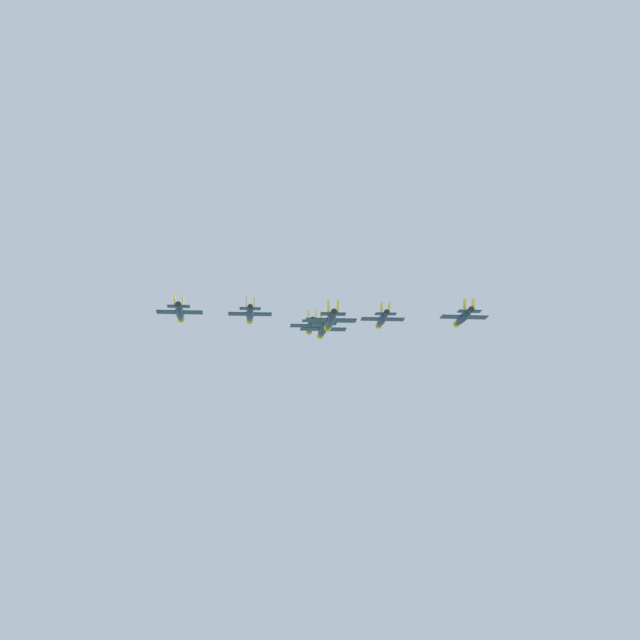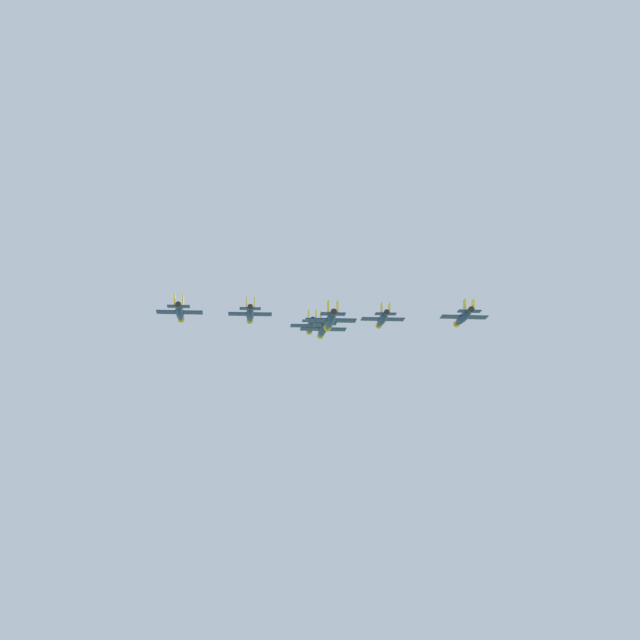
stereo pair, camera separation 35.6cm
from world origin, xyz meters
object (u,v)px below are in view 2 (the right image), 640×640
jet_right_wingman (382,319)px  jet_left_outer (180,312)px  jet_lead (311,326)px  jet_right_outer (463,317)px  jet_left_wingman (250,314)px  jet_trailing (330,320)px  jet_slot_rear (323,329)px

jet_right_wingman → jet_left_outer: (-29.69, 38.84, -3.24)m
jet_lead → jet_right_outer: bearing=-138.9°
jet_left_wingman → jet_trailing: size_ratio=0.99×
jet_lead → jet_left_wingman: bearing=140.4°
jet_slot_rear → jet_right_outer: bearing=-90.1°
jet_right_outer → jet_trailing: 35.58m
jet_lead → jet_trailing: 54.54m
jet_left_wingman → jet_slot_rear: (-12.98, -19.50, -7.02)m
jet_right_wingman → jet_slot_rear: (-21.34, 9.67, -6.37)m
jet_lead → jet_left_wingman: jet_lead is taller
jet_left_outer → jet_trailing: jet_left_outer is taller
jet_left_wingman → jet_right_outer: 49.04m
jet_slot_rear → jet_trailing: (-17.16, -4.91, -2.00)m
jet_right_wingman → jet_lead: bearing=40.6°
jet_right_wingman → jet_left_outer: bearing=111.7°
jet_right_outer → jet_left_outer: bearing=89.0°
jet_left_outer → jet_slot_rear: size_ratio=1.01×
jet_lead → jet_left_outer: size_ratio=1.03×
jet_lead → jet_slot_rear: size_ratio=1.04×
jet_slot_rear → jet_left_outer: bearing=89.9°
jet_right_outer → jet_slot_rear: size_ratio=1.04×
jet_slot_rear → jet_trailing: size_ratio=0.96×
jet_left_wingman → jet_left_outer: bearing=140.6°
jet_lead → jet_right_outer: jet_lead is taller
jet_slot_rear → jet_trailing: bearing=179.9°
jet_trailing → jet_left_wingman: bearing=23.1°
jet_lead → jet_slot_rear: (-34.32, -9.83, -8.38)m
jet_lead → jet_trailing: (-51.48, -14.74, -10.38)m
jet_right_outer → jet_slot_rear: 30.51m
jet_right_wingman → jet_right_outer: (-12.98, -19.50, -3.20)m
jet_lead → jet_trailing: size_ratio=1.00×
jet_left_outer → jet_right_outer: bearing=-89.6°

